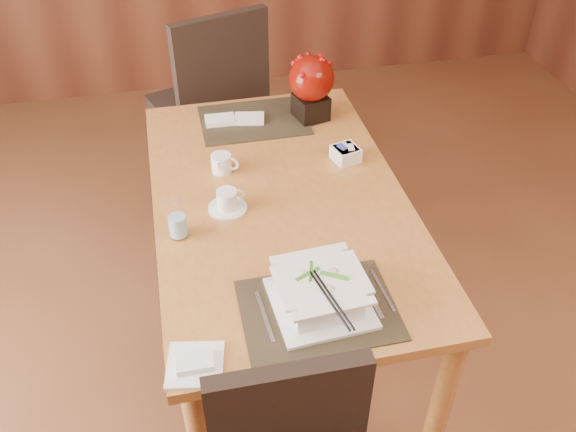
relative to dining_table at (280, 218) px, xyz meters
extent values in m
cube|color=#BA7433|center=(0.00, 0.00, 0.08)|extent=(0.90, 1.50, 0.04)
cylinder|color=#BA7433|center=(-0.39, 0.69, -0.30)|extent=(0.07, 0.07, 0.71)
cylinder|color=#BA7433|center=(0.39, -0.69, -0.30)|extent=(0.07, 0.07, 0.71)
cylinder|color=#BA7433|center=(0.39, 0.69, -0.30)|extent=(0.07, 0.07, 0.71)
cube|color=black|center=(0.00, -0.55, 0.10)|extent=(0.45, 0.33, 0.01)
cube|color=black|center=(0.00, 0.55, 0.10)|extent=(0.45, 0.33, 0.01)
cube|color=white|center=(0.01, -0.53, 0.10)|extent=(0.30, 0.30, 0.01)
cube|color=white|center=(0.01, -0.53, 0.16)|extent=(0.21, 0.21, 0.09)
cylinder|color=tan|center=(0.01, -0.53, 0.16)|extent=(0.18, 0.18, 0.08)
cylinder|color=white|center=(-0.19, -0.02, 0.10)|extent=(0.14, 0.14, 0.01)
cylinder|color=white|center=(-0.19, -0.02, 0.14)|extent=(0.09, 0.09, 0.07)
cylinder|color=black|center=(-0.19, -0.02, 0.17)|extent=(0.07, 0.07, 0.01)
cylinder|color=white|center=(-0.37, -0.13, 0.17)|extent=(0.07, 0.07, 0.15)
cube|color=white|center=(0.30, 0.18, 0.13)|extent=(0.12, 0.12, 0.06)
cube|color=black|center=(0.24, 0.52, 0.15)|extent=(0.16, 0.16, 0.11)
sphere|color=maroon|center=(0.24, 0.52, 0.28)|extent=(0.19, 0.19, 0.19)
cube|color=white|center=(-0.37, -0.67, 0.10)|extent=(0.17, 0.17, 0.01)
cube|color=black|center=(-0.16, -0.86, 0.04)|extent=(0.41, 0.05, 0.47)
cube|color=black|center=(-0.15, 1.15, -0.16)|extent=(0.63, 0.63, 0.06)
cube|color=black|center=(-0.08, 0.94, 0.15)|extent=(0.47, 0.21, 0.54)
cylinder|color=black|center=(-0.03, 1.41, -0.42)|extent=(0.04, 0.04, 0.46)
cylinder|color=black|center=(0.11, 1.03, -0.42)|extent=(0.04, 0.04, 0.46)
cylinder|color=black|center=(-0.42, 1.28, -0.42)|extent=(0.04, 0.04, 0.46)
cylinder|color=black|center=(-0.28, 0.89, -0.42)|extent=(0.04, 0.04, 0.46)
camera|label=1|loc=(-0.34, -1.70, 1.44)|focal=38.00mm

